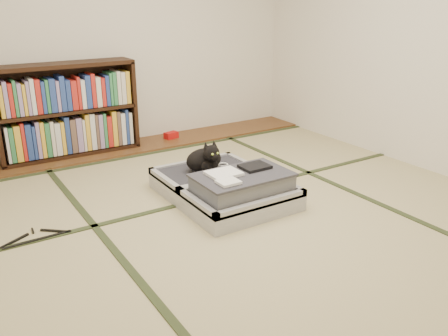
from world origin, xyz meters
TOP-DOWN VIEW (x-y plane):
  - floor at (0.00, 0.00)m, footprint 4.50×4.50m
  - wood_strip at (0.00, 2.00)m, footprint 4.00×0.50m
  - red_item at (0.41, 2.03)m, footprint 0.17×0.12m
  - room_shell at (0.00, 0.00)m, footprint 4.50×4.50m
  - tatami_borders at (0.00, 0.49)m, footprint 4.00×4.50m
  - bookcase at (-0.69, 2.07)m, footprint 1.35×0.31m
  - suitcase at (0.03, 0.29)m, footprint 0.81×1.08m
  - cat at (0.01, 0.58)m, footprint 0.36×0.36m
  - cable_coil at (0.20, 0.60)m, footprint 0.11×0.11m
  - hanger at (-1.38, 0.43)m, footprint 0.45×0.21m

SIDE VIEW (x-z plane):
  - floor at x=0.00m, z-range 0.00..0.00m
  - tatami_borders at x=0.00m, z-range 0.00..0.01m
  - hanger at x=-1.38m, z-range 0.00..0.01m
  - wood_strip at x=0.00m, z-range 0.00..0.02m
  - red_item at x=0.41m, z-range 0.02..0.09m
  - suitcase at x=0.03m, z-range -0.05..0.27m
  - cable_coil at x=0.20m, z-range 0.15..0.18m
  - cat at x=0.01m, z-range 0.12..0.41m
  - bookcase at x=-0.69m, z-range -0.01..0.91m
  - room_shell at x=0.00m, z-range -0.79..3.71m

